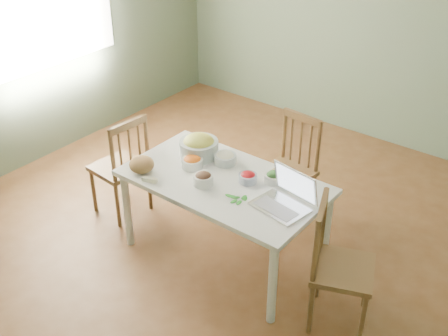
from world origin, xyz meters
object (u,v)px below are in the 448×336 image
Objects in this scene: chair_far at (286,171)px; chair_right at (344,267)px; bread_boule at (142,164)px; bowl_squash at (199,146)px; laptop at (281,193)px; dining_table at (224,218)px; chair_left at (119,165)px.

chair_right is at bearing -34.88° from chair_far.
chair_far reaches higher than bread_boule.
chair_far reaches higher than bowl_squash.
bread_boule is at bearing -117.39° from chair_far.
bowl_squash is (-0.46, -0.57, 0.33)m from chair_far.
bowl_squash is 0.84× the size of laptop.
bread_boule is 0.62× the size of bowl_squash.
bowl_squash reaches higher than bread_boule.
bowl_squash is 0.91m from laptop.
laptop reaches higher than chair_right.
dining_table is at bearing 27.05° from bread_boule.
chair_far is 0.98× the size of chair_right.
bread_boule is (-0.55, -0.28, 0.41)m from dining_table.
laptop is at bearing -56.19° from chair_far.
chair_right reaches higher than bowl_squash.
chair_far is at bearing 50.81° from bowl_squash.
dining_table is at bearing -23.24° from bowl_squash.
dining_table is 1.08m from chair_left.
chair_far is 1.22m from chair_right.
dining_table is 4.10× the size of laptop.
chair_right is 3.06× the size of bowl_squash.
chair_right is (0.94, -0.79, 0.01)m from chair_far.
bowl_squash is (-1.40, 0.22, 0.32)m from chair_right.
bread_boule reaches higher than dining_table.
bowl_squash is (-0.37, 0.16, 0.43)m from dining_table.
chair_left is at bearing 68.35° from chair_right.
chair_left reaches higher than bowl_squash.
chair_far is 3.01× the size of bowl_squash.
chair_left is 0.80m from bowl_squash.
dining_table is 0.59m from bowl_squash.
chair_right is 0.63m from laptop.
bread_boule is (-1.58, -0.22, 0.29)m from chair_right.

